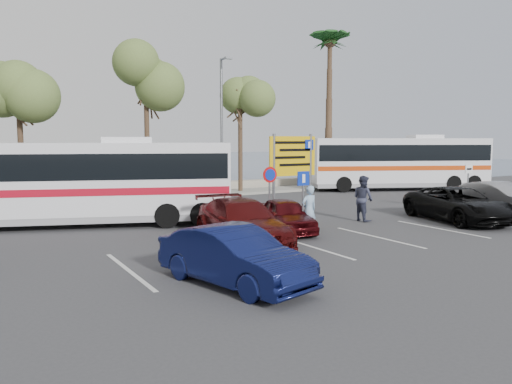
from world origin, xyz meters
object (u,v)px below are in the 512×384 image
coach_bus_left (85,185)px  car_red (286,215)px  coach_bus_right (399,164)px  pedestrian_far (363,198)px  car_silver_b (500,199)px  street_lamp_right (222,119)px  suv_black (458,204)px  direction_sign (293,163)px  pedestrian_near (309,210)px  car_maroon (242,222)px  car_blue (234,256)px

coach_bus_left → car_red: 7.91m
coach_bus_right → pedestrian_far: coach_bus_right is taller
car_silver_b → street_lamp_right: bearing=120.3°
coach_bus_right → suv_black: (-7.65, -10.61, -1.00)m
street_lamp_right → suv_black: size_ratio=1.58×
direction_sign → car_silver_b: 9.57m
coach_bus_right → direction_sign: bearing=-152.0°
car_red → coach_bus_left: bearing=155.0°
pedestrian_near → car_red: bearing=-59.0°
suv_black → pedestrian_near: bearing=-173.3°
direction_sign → car_maroon: 5.03m
street_lamp_right → car_silver_b: bearing=-63.4°
street_lamp_right → pedestrian_far: street_lamp_right is taller
car_maroon → car_red: bearing=30.3°
car_silver_b → pedestrian_far: (-6.16, 2.03, 0.20)m
street_lamp_right → coach_bus_left: size_ratio=0.71×
car_blue → coach_bus_right: bearing=20.6°
suv_black → car_silver_b: car_silver_b is taller
car_blue → pedestrian_far: (8.92, 5.40, 0.27)m
car_blue → suv_black: bearing=0.8°
street_lamp_right → car_maroon: street_lamp_right is taller
coach_bus_right → pedestrian_far: 13.94m
coach_bus_left → suv_black: bearing=-26.3°
car_maroon → pedestrian_far: size_ratio=2.61×
car_red → pedestrian_far: 4.15m
car_red → suv_black: 7.64m
street_lamp_right → car_blue: 19.32m
street_lamp_right → direction_sign: 10.73m
coach_bus_right → car_silver_b: (-4.83, -10.56, -0.96)m
coach_bus_left → car_silver_b: 17.64m
coach_bus_left → car_red: (6.05, -5.00, -0.99)m
suv_black → pedestrian_far: bearing=162.4°
coach_bus_left → car_red: coach_bus_left is taller
coach_bus_right → car_silver_b: size_ratio=2.62×
car_blue → coach_bus_left: bearing=82.7°
street_lamp_right → coach_bus_right: (11.65, -3.08, -2.89)m
pedestrian_far → street_lamp_right: bearing=4.7°
street_lamp_right → car_silver_b: (6.83, -13.64, -3.85)m
coach_bus_left → pedestrian_near: coach_bus_left is taller
car_blue → pedestrian_near: (5.29, 4.25, 0.19)m
suv_black → street_lamp_right: bearing=120.4°
suv_black → car_silver_b: 2.83m
suv_black → car_red: bearing=-178.4°
car_red → pedestrian_far: (4.12, 0.40, 0.33)m
coach_bus_left → car_maroon: 7.11m
car_silver_b → suv_black: bearing=-175.4°
coach_bus_right → car_maroon: bearing=-150.3°
coach_bus_right → suv_black: size_ratio=2.33×
direction_sign → coach_bus_left: direction_sign is taller
coach_bus_right → coach_bus_left: bearing=-169.4°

